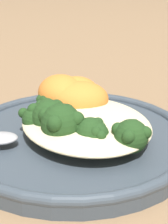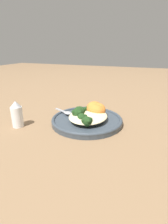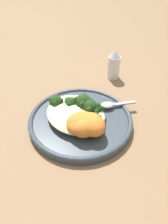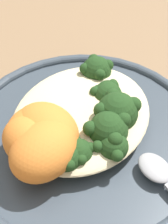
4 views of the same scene
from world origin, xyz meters
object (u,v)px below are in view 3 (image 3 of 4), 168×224
broccoli_stalk_6 (70,107)px  spoon (111,104)px  plate (81,120)px  broccoli_stalk_2 (88,114)px  broccoli_stalk_3 (88,109)px  sweet_potato_chunk_2 (80,127)px  broccoli_stalk_5 (72,108)px  broccoli_stalk_1 (89,119)px  broccoli_stalk_4 (81,106)px  salt_shaker (114,65)px  sweet_potato_chunk_3 (91,125)px  broccoli_stalk_0 (90,121)px  sweet_potato_chunk_1 (82,122)px  sweet_potato_chunk_0 (85,128)px  broccoli_stalk_7 (59,105)px  quinoa_mound (74,114)px

broccoli_stalk_6 → spoon: 0.11m
plate → broccoli_stalk_2: bearing=50.1°
broccoli_stalk_3 → spoon: broccoli_stalk_3 is taller
plate → sweet_potato_chunk_2: size_ratio=4.00×
sweet_potato_chunk_2 → spoon: bearing=104.2°
broccoli_stalk_5 → broccoli_stalk_1: bearing=-132.1°
broccoli_stalk_4 → salt_shaker: salt_shaker is taller
spoon → salt_shaker: bearing=70.5°
sweet_potato_chunk_3 → spoon: (-0.04, 0.10, -0.02)m
plate → broccoli_stalk_0: bearing=1.8°
broccoli_stalk_2 → spoon: bearing=14.7°
sweet_potato_chunk_1 → sweet_potato_chunk_3: bearing=25.3°
sweet_potato_chunk_0 → broccoli_stalk_5: bearing=166.1°
plate → broccoli_stalk_0: broccoli_stalk_0 is taller
sweet_potato_chunk_2 → sweet_potato_chunk_3: (0.01, 0.02, 0.00)m
broccoli_stalk_0 → spoon: (-0.02, 0.09, -0.01)m
broccoli_stalk_4 → sweet_potato_chunk_3: bearing=-132.0°
broccoli_stalk_2 → sweet_potato_chunk_1: (0.02, -0.03, 0.01)m
sweet_potato_chunk_1 → broccoli_stalk_7: bearing=-176.3°
broccoli_stalk_5 → sweet_potato_chunk_1: 0.07m
broccoli_stalk_6 → sweet_potato_chunk_0: size_ratio=1.35×
broccoli_stalk_6 → sweet_potato_chunk_1: bearing=-161.3°
quinoa_mound → broccoli_stalk_5: size_ratio=1.78×
plate → broccoli_stalk_1: size_ratio=3.29×
plate → sweet_potato_chunk_2: 0.06m
plate → broccoli_stalk_0: (0.04, 0.00, 0.02)m
broccoli_stalk_2 → salt_shaker: salt_shaker is taller
sweet_potato_chunk_3 → broccoli_stalk_6: bearing=177.4°
broccoli_stalk_0 → spoon: bearing=65.8°
broccoli_stalk_0 → broccoli_stalk_6: (-0.07, -0.01, -0.00)m
plate → sweet_potato_chunk_1: sweet_potato_chunk_1 is taller
spoon → plate: bearing=-161.8°
broccoli_stalk_1 → sweet_potato_chunk_3: size_ratio=1.12×
broccoli_stalk_0 → broccoli_stalk_6: bearing=146.5°
sweet_potato_chunk_2 → sweet_potato_chunk_3: sweet_potato_chunk_3 is taller
broccoli_stalk_0 → salt_shaker: bearing=85.6°
broccoli_stalk_1 → broccoli_stalk_7: broccoli_stalk_7 is taller
broccoli_stalk_7 → sweet_potato_chunk_3: (0.11, 0.02, 0.01)m
broccoli_stalk_5 → sweet_potato_chunk_2: sweet_potato_chunk_2 is taller
quinoa_mound → broccoli_stalk_6: 0.03m
broccoli_stalk_1 → sweet_potato_chunk_0: (0.03, -0.03, 0.01)m
broccoli_stalk_2 → sweet_potato_chunk_3: sweet_potato_chunk_3 is taller
sweet_potato_chunk_0 → salt_shaker: salt_shaker is taller
broccoli_stalk_3 → broccoli_stalk_7: 0.08m
broccoli_stalk_2 → sweet_potato_chunk_2: 0.05m
broccoli_stalk_2 → broccoli_stalk_4: bearing=102.8°
sweet_potato_chunk_0 → broccoli_stalk_6: bearing=167.5°
sweet_potato_chunk_1 → broccoli_stalk_0: bearing=83.9°
sweet_potato_chunk_1 → spoon: (-0.02, 0.11, -0.02)m
broccoli_stalk_5 → broccoli_stalk_4: bearing=-85.2°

